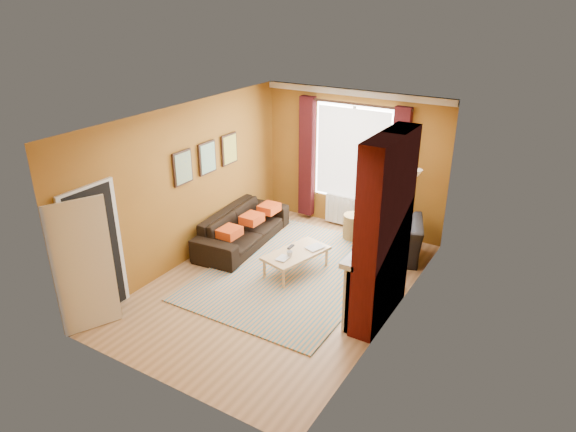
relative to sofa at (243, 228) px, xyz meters
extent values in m
plane|color=#956B43|center=(1.42, -0.93, -0.33)|extent=(5.50, 5.50, 0.00)
cube|color=#8E5B1B|center=(1.42, 1.82, 1.07)|extent=(3.80, 0.02, 2.80)
cube|color=#8E5B1B|center=(1.42, -3.68, 1.07)|extent=(3.80, 0.02, 2.80)
cube|color=#8E5B1B|center=(3.32, -0.93, 1.07)|extent=(0.02, 5.50, 2.80)
cube|color=#8E5B1B|center=(-0.48, -0.93, 1.07)|extent=(0.02, 5.50, 2.80)
cube|color=white|center=(1.42, -0.93, 2.47)|extent=(3.80, 5.50, 0.01)
cube|color=#470D0A|center=(3.14, -0.93, 1.07)|extent=(0.35, 1.40, 2.80)
cube|color=silver|center=(2.95, -0.93, 0.22)|extent=(0.12, 1.30, 1.10)
cube|color=silver|center=(2.90, -0.93, 0.75)|extent=(0.22, 1.40, 0.08)
cube|color=silver|center=(2.93, -1.51, 0.19)|extent=(0.16, 0.14, 1.04)
cube|color=silver|center=(2.93, -0.35, 0.19)|extent=(0.16, 0.14, 1.04)
cube|color=black|center=(2.98, -0.93, 0.12)|extent=(0.06, 0.80, 0.90)
cube|color=black|center=(2.96, -0.93, -0.30)|extent=(0.20, 1.00, 0.06)
cube|color=silver|center=(2.91, -1.28, 0.87)|extent=(0.03, 0.12, 0.16)
cube|color=black|center=(2.91, -1.03, 0.86)|extent=(0.03, 0.10, 0.14)
cylinder|color=black|center=(2.91, -0.78, 0.85)|extent=(0.10, 0.10, 0.12)
cube|color=black|center=(2.96, -0.93, 1.52)|extent=(0.03, 0.60, 0.75)
cube|color=#995E34|center=(2.93, -0.93, 1.52)|extent=(0.01, 0.52, 0.66)
cube|color=silver|center=(1.42, 1.78, 2.41)|extent=(3.80, 0.08, 0.12)
cube|color=white|center=(1.42, 1.79, 1.22)|extent=(1.60, 0.04, 1.90)
cube|color=white|center=(1.42, 1.75, 1.22)|extent=(1.50, 0.02, 1.80)
cube|color=silver|center=(1.42, 1.77, 1.22)|extent=(0.06, 0.04, 1.90)
cube|color=#3D0D10|center=(0.44, 1.70, 1.02)|extent=(0.30, 0.16, 2.50)
cube|color=#3D0D10|center=(2.40, 1.70, 1.02)|extent=(0.30, 0.16, 2.50)
cylinder|color=black|center=(1.42, 1.70, 2.22)|extent=(2.30, 0.05, 0.05)
cube|color=silver|center=(1.42, 1.72, 0.02)|extent=(1.00, 0.10, 0.60)
cube|color=silver|center=(0.97, 1.66, 0.02)|extent=(0.04, 0.03, 0.56)
cube|color=silver|center=(1.08, 1.66, 0.02)|extent=(0.04, 0.03, 0.56)
cube|color=silver|center=(1.19, 1.66, 0.02)|extent=(0.04, 0.03, 0.56)
cube|color=silver|center=(1.30, 1.66, 0.02)|extent=(0.04, 0.03, 0.56)
cube|color=silver|center=(1.41, 1.66, 0.02)|extent=(0.04, 0.03, 0.56)
cube|color=silver|center=(1.52, 1.66, 0.02)|extent=(0.04, 0.03, 0.56)
cube|color=silver|center=(1.63, 1.66, 0.02)|extent=(0.04, 0.03, 0.56)
cube|color=silver|center=(1.74, 1.66, 0.02)|extent=(0.04, 0.03, 0.56)
cube|color=silver|center=(1.85, 1.66, 0.02)|extent=(0.04, 0.03, 0.56)
cube|color=black|center=(-0.45, -1.03, 1.42)|extent=(0.04, 0.44, 0.58)
cube|color=yellow|center=(-0.43, -1.03, 1.42)|extent=(0.01, 0.38, 0.52)
cube|color=black|center=(-0.45, -0.38, 1.42)|extent=(0.04, 0.44, 0.58)
cube|color=#2D896B|center=(-0.43, -0.38, 1.42)|extent=(0.01, 0.38, 0.52)
cube|color=black|center=(-0.45, 0.27, 1.42)|extent=(0.04, 0.44, 0.58)
cube|color=gold|center=(-0.43, 0.27, 1.42)|extent=(0.01, 0.38, 0.52)
cube|color=silver|center=(-0.46, -2.98, 0.67)|extent=(0.05, 0.94, 2.06)
cube|color=black|center=(-0.44, -2.98, 0.67)|extent=(0.02, 0.80, 1.98)
cube|color=silver|center=(-0.26, -3.34, 0.67)|extent=(0.37, 0.74, 1.98)
imported|color=#3A6B2F|center=(2.91, -0.48, 0.92)|extent=(0.14, 0.10, 0.27)
cube|color=#C53D10|center=(0.15, -0.60, 0.18)|extent=(0.34, 0.40, 0.16)
cube|color=#C53D10|center=(0.15, 0.10, 0.18)|extent=(0.34, 0.40, 0.16)
cube|color=#C53D10|center=(0.15, 0.70, 0.18)|extent=(0.34, 0.40, 0.16)
cube|color=teal|center=(1.40, -0.46, -0.32)|extent=(2.70, 3.72, 0.02)
imported|color=black|center=(0.00, 0.00, 0.00)|extent=(1.10, 2.36, 0.67)
imported|color=black|center=(2.59, 0.86, 0.05)|extent=(1.45, 1.36, 0.76)
cube|color=#D6B37B|center=(1.44, -0.43, 0.03)|extent=(0.86, 1.28, 0.05)
cylinder|color=#D6B37B|center=(1.08, -0.88, -0.16)|extent=(0.06, 0.06, 0.34)
cylinder|color=#D6B37B|center=(1.53, -1.00, -0.16)|extent=(0.06, 0.06, 0.34)
cylinder|color=#D6B37B|center=(1.34, 0.14, -0.16)|extent=(0.06, 0.06, 0.34)
cylinder|color=#D6B37B|center=(1.80, 0.02, -0.16)|extent=(0.06, 0.06, 0.34)
cylinder|color=olive|center=(1.73, 1.29, -0.08)|extent=(0.45, 0.45, 0.50)
cylinder|color=black|center=(2.86, 1.24, -0.32)|extent=(0.29, 0.29, 0.03)
cylinder|color=black|center=(2.86, 1.24, 0.45)|extent=(0.03, 0.03, 1.51)
cone|color=beige|center=(2.86, 1.24, 1.22)|extent=(0.29, 0.29, 0.18)
imported|color=#999999|center=(1.28, -0.76, 0.07)|extent=(0.18, 0.24, 0.02)
imported|color=#999999|center=(1.54, -0.10, 0.07)|extent=(0.31, 0.36, 0.02)
imported|color=#999999|center=(1.43, -0.63, 0.11)|extent=(0.14, 0.14, 0.10)
cube|color=#242427|center=(1.27, -0.33, 0.07)|extent=(0.06, 0.18, 0.02)
camera|label=1|loc=(5.33, -7.17, 4.14)|focal=32.00mm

